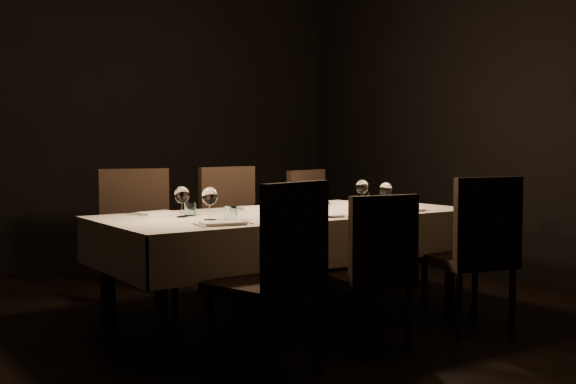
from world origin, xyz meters
TOP-DOWN VIEW (x-y plane):
  - room at (0.00, 0.00)m, footprint 5.01×6.01m
  - dining_table at (0.00, 0.00)m, footprint 2.52×1.12m
  - chair_near_left at (-0.66, -0.86)m, footprint 0.61×0.61m
  - place_setting_near_left at (-0.65, -0.22)m, footprint 0.38×0.42m
  - chair_near_center at (0.06, -0.81)m, footprint 0.51×0.51m
  - place_setting_near_center at (0.08, -0.22)m, footprint 0.34×0.40m
  - chair_near_right at (0.89, -0.85)m, footprint 0.59×0.59m
  - place_setting_near_right at (0.77, -0.22)m, footprint 0.35×0.41m
  - chair_far_left at (-0.74, 0.81)m, footprint 0.61×0.61m
  - place_setting_far_left at (-0.72, 0.22)m, footprint 0.37×0.42m
  - chair_far_center at (0.06, 0.77)m, footprint 0.54×0.54m
  - place_setting_far_center at (0.01, 0.22)m, footprint 0.31×0.40m
  - chair_far_right at (0.87, 0.82)m, footprint 0.60×0.60m
  - place_setting_far_right at (0.76, 0.22)m, footprint 0.36×0.41m

SIDE VIEW (x-z plane):
  - chair_near_center at x=0.06m, z-range 0.05..0.98m
  - chair_far_right at x=0.87m, z-range 0.05..1.05m
  - chair_near_right at x=0.89m, z-range 0.05..1.06m
  - chair_near_left at x=-0.66m, z-range 0.05..1.08m
  - chair_far_left at x=-0.74m, z-range 0.05..1.09m
  - chair_far_center at x=0.06m, z-range 0.05..1.09m
  - dining_table at x=0.00m, z-range 0.31..1.07m
  - place_setting_far_center at x=0.01m, z-range 0.74..0.91m
  - place_setting_near_center at x=0.08m, z-range 0.74..0.92m
  - place_setting_near_right at x=0.77m, z-range 0.74..0.93m
  - place_setting_far_right at x=0.76m, z-range 0.74..0.93m
  - place_setting_far_left at x=-0.72m, z-range 0.74..0.94m
  - place_setting_near_left at x=-0.65m, z-range 0.74..0.94m
  - room at x=0.00m, z-range -0.01..3.01m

